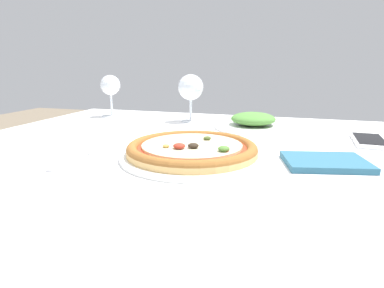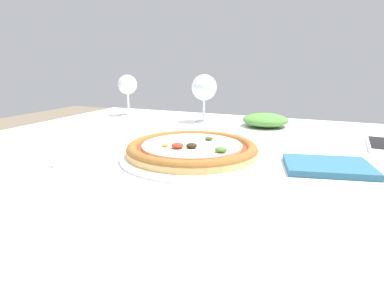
% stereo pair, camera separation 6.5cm
% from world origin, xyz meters
% --- Properties ---
extents(dining_table, '(1.30, 1.05, 0.75)m').
position_xyz_m(dining_table, '(0.00, 0.00, 0.66)').
color(dining_table, '#997047').
rests_on(dining_table, ground_plane).
extents(pizza_plate, '(0.29, 0.29, 0.04)m').
position_xyz_m(pizza_plate, '(-0.04, -0.06, 0.76)').
color(pizza_plate, white).
rests_on(pizza_plate, dining_table).
extents(fork, '(0.03, 0.17, 0.00)m').
position_xyz_m(fork, '(-0.26, -0.12, 0.75)').
color(fork, silver).
rests_on(fork, dining_table).
extents(wine_glass_far_left, '(0.07, 0.07, 0.15)m').
position_xyz_m(wine_glass_far_left, '(-0.47, 0.37, 0.85)').
color(wine_glass_far_left, silver).
rests_on(wine_glass_far_left, dining_table).
extents(wine_glass_far_right, '(0.08, 0.08, 0.15)m').
position_xyz_m(wine_glass_far_right, '(-0.16, 0.35, 0.86)').
color(wine_glass_far_right, silver).
rests_on(wine_glass_far_right, dining_table).
extents(cell_phone, '(0.08, 0.15, 0.01)m').
position_xyz_m(cell_phone, '(0.34, 0.19, 0.75)').
color(cell_phone, white).
rests_on(cell_phone, dining_table).
extents(side_plate, '(0.23, 0.23, 0.05)m').
position_xyz_m(side_plate, '(0.05, 0.29, 0.76)').
color(side_plate, white).
rests_on(side_plate, dining_table).
extents(napkin_folded, '(0.17, 0.14, 0.01)m').
position_xyz_m(napkin_folded, '(0.22, -0.03, 0.75)').
color(napkin_folded, '#2D607A').
rests_on(napkin_folded, dining_table).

